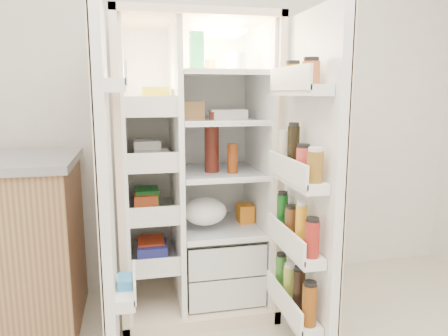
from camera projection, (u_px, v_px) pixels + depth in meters
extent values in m
cube|color=silver|center=(197.00, 95.00, 2.94)|extent=(4.00, 0.02, 2.70)
cube|color=beige|center=(187.00, 161.00, 2.94)|extent=(0.92, 0.04, 1.80)
cube|color=beige|center=(121.00, 172.00, 2.52)|extent=(0.04, 0.70, 1.80)
cube|color=beige|center=(262.00, 167.00, 2.71)|extent=(0.04, 0.70, 1.80)
cube|color=beige|center=(192.00, 20.00, 2.46)|extent=(0.92, 0.70, 0.04)
cube|color=beige|center=(196.00, 298.00, 2.77)|extent=(0.92, 0.70, 0.08)
cube|color=white|center=(188.00, 159.00, 2.90)|extent=(0.84, 0.02, 1.68)
cube|color=white|center=(126.00, 169.00, 2.53)|extent=(0.02, 0.62, 1.68)
cube|color=white|center=(258.00, 164.00, 2.70)|extent=(0.02, 0.62, 1.68)
cube|color=white|center=(176.00, 167.00, 2.59)|extent=(0.03, 0.62, 1.68)
cube|color=silver|center=(220.00, 277.00, 2.76)|extent=(0.47, 0.52, 0.19)
cube|color=silver|center=(220.00, 248.00, 2.72)|extent=(0.47, 0.52, 0.19)
cube|color=#FFD18C|center=(217.00, 33.00, 2.55)|extent=(0.30, 0.30, 0.02)
cube|color=white|center=(154.00, 257.00, 2.66)|extent=(0.28, 0.58, 0.02)
cube|color=white|center=(152.00, 211.00, 2.61)|extent=(0.28, 0.58, 0.02)
cube|color=white|center=(151.00, 163.00, 2.55)|extent=(0.28, 0.58, 0.02)
cube|color=white|center=(149.00, 113.00, 2.50)|extent=(0.28, 0.58, 0.02)
cube|color=white|center=(219.00, 226.00, 2.72)|extent=(0.49, 0.58, 0.01)
cube|color=white|center=(219.00, 171.00, 2.65)|extent=(0.49, 0.58, 0.01)
cube|color=white|center=(219.00, 120.00, 2.60)|extent=(0.49, 0.58, 0.02)
cube|color=white|center=(219.00, 74.00, 2.55)|extent=(0.49, 0.58, 0.02)
cube|color=#F84A23|center=(153.00, 248.00, 2.65)|extent=(0.16, 0.20, 0.10)
cube|color=#20782E|center=(152.00, 200.00, 2.59)|extent=(0.14, 0.18, 0.12)
cube|color=silver|center=(150.00, 155.00, 2.55)|extent=(0.20, 0.22, 0.07)
cube|color=yellow|center=(149.00, 99.00, 2.49)|extent=(0.15, 0.16, 0.14)
cube|color=#363AA2|center=(153.00, 249.00, 2.65)|extent=(0.18, 0.20, 0.09)
cube|color=#C64A22|center=(152.00, 201.00, 2.60)|extent=(0.14, 0.18, 0.10)
cube|color=white|center=(150.00, 151.00, 2.54)|extent=(0.16, 0.16, 0.12)
sphere|color=orange|center=(203.00, 293.00, 2.67)|extent=(0.07, 0.07, 0.07)
sphere|color=orange|center=(216.00, 289.00, 2.72)|extent=(0.07, 0.07, 0.07)
sphere|color=orange|center=(232.00, 290.00, 2.71)|extent=(0.07, 0.07, 0.07)
sphere|color=orange|center=(207.00, 282.00, 2.81)|extent=(0.07, 0.07, 0.07)
ellipsoid|color=#3A7326|center=(219.00, 244.00, 2.74)|extent=(0.26, 0.24, 0.11)
cylinder|color=#49170F|center=(212.00, 150.00, 2.58)|extent=(0.09, 0.09, 0.28)
cylinder|color=#82340E|center=(233.00, 158.00, 2.55)|extent=(0.06, 0.06, 0.18)
cube|color=#28945A|center=(197.00, 52.00, 2.42)|extent=(0.08, 0.08, 0.22)
cylinder|color=silver|center=(236.00, 63.00, 2.52)|extent=(0.12, 0.12, 0.11)
cylinder|color=#B36929|center=(210.00, 66.00, 2.66)|extent=(0.06, 0.06, 0.08)
cube|color=silver|center=(228.00, 114.00, 2.60)|extent=(0.23, 0.09, 0.06)
cube|color=olive|center=(189.00, 110.00, 2.57)|extent=(0.18, 0.10, 0.11)
ellipsoid|color=white|center=(205.00, 217.00, 2.61)|extent=(0.26, 0.24, 0.17)
cube|color=orange|center=(245.00, 213.00, 2.78)|extent=(0.10, 0.12, 0.12)
cube|color=white|center=(106.00, 194.00, 1.98)|extent=(0.05, 0.40, 1.72)
cube|color=beige|center=(100.00, 194.00, 1.98)|extent=(0.01, 0.40, 1.72)
cube|color=white|center=(126.00, 292.00, 2.09)|extent=(0.09, 0.32, 0.06)
cube|color=white|center=(116.00, 86.00, 1.91)|extent=(0.09, 0.32, 0.06)
cube|color=#338CCC|center=(125.00, 286.00, 2.08)|extent=(0.07, 0.12, 0.10)
cube|color=white|center=(313.00, 188.00, 2.11)|extent=(0.05, 0.58, 1.72)
cube|color=beige|center=(317.00, 188.00, 2.11)|extent=(0.01, 0.58, 1.72)
cube|color=white|center=(293.00, 309.00, 2.21)|extent=(0.11, 0.50, 0.05)
cube|color=white|center=(295.00, 247.00, 2.14)|extent=(0.11, 0.50, 0.05)
cube|color=white|center=(297.00, 179.00, 2.08)|extent=(0.11, 0.50, 0.05)
cube|color=white|center=(300.00, 90.00, 2.01)|extent=(0.11, 0.50, 0.05)
cylinder|color=brown|center=(309.00, 305.00, 1.99)|extent=(0.07, 0.07, 0.20)
cylinder|color=black|center=(299.00, 291.00, 2.11)|extent=(0.06, 0.06, 0.22)
cylinder|color=#97A737|center=(289.00, 283.00, 2.24)|extent=(0.06, 0.06, 0.18)
cylinder|color=#337426|center=(281.00, 272.00, 2.37)|extent=(0.06, 0.06, 0.19)
cylinder|color=maroon|center=(312.00, 239.00, 1.93)|extent=(0.07, 0.07, 0.17)
cylinder|color=#F4A61C|center=(301.00, 226.00, 2.05)|extent=(0.06, 0.06, 0.21)
cylinder|color=brown|center=(291.00, 223.00, 2.18)|extent=(0.07, 0.07, 0.16)
cylinder|color=#125118|center=(282.00, 213.00, 2.30)|extent=(0.06, 0.06, 0.20)
cylinder|color=brown|center=(315.00, 167.00, 1.87)|extent=(0.07, 0.07, 0.14)
cylinder|color=#C93B33|center=(303.00, 162.00, 2.00)|extent=(0.07, 0.07, 0.14)
cylinder|color=black|center=(293.00, 149.00, 2.11)|extent=(0.06, 0.06, 0.23)
cylinder|color=beige|center=(284.00, 151.00, 2.24)|extent=(0.06, 0.06, 0.18)
cylinder|color=#9C5027|center=(311.00, 73.00, 1.88)|extent=(0.08, 0.08, 0.10)
cylinder|color=olive|center=(292.00, 75.00, 2.09)|extent=(0.08, 0.08, 0.10)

